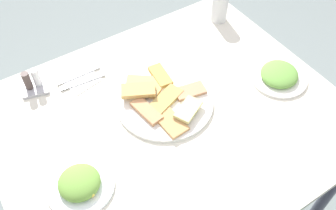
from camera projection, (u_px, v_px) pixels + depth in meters
The scene contains 9 objects.
dining_table at pixel (170, 131), 1.29m from camera, with size 1.12×0.93×0.77m.
pide_platter at pixel (163, 100), 1.26m from camera, with size 0.33×0.33×0.05m.
salad_plate_greens at pixel (80, 184), 1.05m from camera, with size 0.20×0.20×0.05m.
salad_plate_rice at pixel (279, 75), 1.33m from camera, with size 0.20×0.20×0.04m.
soda_can at pixel (220, 7), 1.52m from camera, with size 0.07×0.07×0.12m, color silver.
paper_napkin at pixel (81, 79), 1.34m from camera, with size 0.11×0.11×0.00m, color white.
fork at pixel (78, 75), 1.35m from camera, with size 0.17×0.01×0.01m, color silver.
spoon at pixel (83, 81), 1.33m from camera, with size 0.16×0.02×0.01m, color silver.
condiment_caddy at pixel (33, 83), 1.29m from camera, with size 0.11×0.11×0.08m.
Camera 1 is at (0.42, 0.63, 1.74)m, focal length 39.87 mm.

